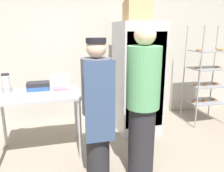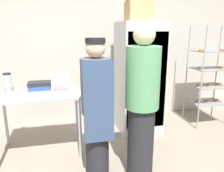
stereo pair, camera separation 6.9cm
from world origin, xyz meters
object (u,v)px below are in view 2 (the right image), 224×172
blender_pitcher (8,83)px  person_customer (142,104)px  person_baker (97,108)px  cardboard_storage_box (139,11)px  baking_rack (209,77)px  refrigerator (139,78)px  binder_stack (40,86)px  donut_box (61,89)px

blender_pitcher → person_customer: person_customer is taller
blender_pitcher → person_baker: bearing=-37.3°
blender_pitcher → person_baker: (1.09, -0.83, -0.14)m
cardboard_storage_box → baking_rack: bearing=2.8°
refrigerator → binder_stack: (-1.56, -0.24, 0.02)m
donut_box → binder_stack: donut_box is taller
cardboard_storage_box → blender_pitcher: bearing=-175.5°
refrigerator → blender_pitcher: bearing=-172.8°
blender_pitcher → baking_rack: bearing=3.8°
baking_rack → binder_stack: baking_rack is taller
person_customer → donut_box: bearing=139.4°
baking_rack → donut_box: 2.64m
blender_pitcher → person_baker: person_baker is taller
baking_rack → blender_pitcher: baking_rack is taller
cardboard_storage_box → person_baker: cardboard_storage_box is taller
refrigerator → baking_rack: size_ratio=1.03×
person_baker → donut_box: bearing=122.6°
baking_rack → person_customer: size_ratio=1.00×
binder_stack → person_baker: bearing=-50.9°
donut_box → person_baker: 0.72m
baking_rack → cardboard_storage_box: 1.78m
person_customer → binder_stack: bearing=140.0°
refrigerator → baking_rack: 1.33m
refrigerator → person_baker: bearing=-129.2°
donut_box → binder_stack: (-0.29, 0.23, 0.01)m
person_baker → person_customer: 0.51m
refrigerator → blender_pitcher: (-1.97, -0.25, 0.07)m
baking_rack → blender_pitcher: 3.31m
blender_pitcher → binder_stack: size_ratio=0.81×
donut_box → cardboard_storage_box: size_ratio=0.65×
person_customer → refrigerator: bearing=72.0°
binder_stack → donut_box: bearing=-38.1°
donut_box → person_customer: size_ratio=0.14×
refrigerator → person_baker: (-0.88, -1.08, -0.07)m
baking_rack → refrigerator: bearing=178.5°
binder_stack → person_baker: person_baker is taller
donut_box → blender_pitcher: bearing=162.4°
blender_pitcher → cardboard_storage_box: 2.15m
donut_box → binder_stack: size_ratio=0.79×
blender_pitcher → person_baker: size_ratio=0.16×
donut_box → person_baker: size_ratio=0.15×
refrigerator → donut_box: size_ratio=7.30×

